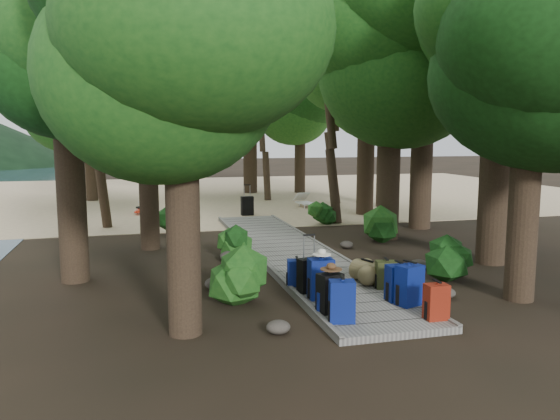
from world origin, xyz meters
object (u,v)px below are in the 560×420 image
object	(u,v)px
backpack_right_b	(409,283)
lone_suitcase_on_sand	(247,206)
backpack_left_d	(297,271)
backpack_left_a	(342,299)
backpack_right_a	(436,300)
backpack_left_b	(330,291)
backpack_left_c	(321,276)
kayak	(142,209)
backpack_right_c	(398,281)
backpack_right_d	(386,273)
duffel_right_khaki	(367,272)
suitcase_on_boardwalk	(309,275)
sun_lounger	(306,200)

from	to	relation	value
backpack_right_b	lone_suitcase_on_sand	xyz separation A→B (m)	(-0.47, 11.85, -0.13)
backpack_left_d	lone_suitcase_on_sand	world-z (taller)	lone_suitcase_on_sand
backpack_left_a	backpack_right_a	world-z (taller)	backpack_left_a
backpack_left_b	lone_suitcase_on_sand	xyz separation A→B (m)	(0.97, 11.85, -0.10)
backpack_left_b	backpack_left_a	bearing A→B (deg)	-104.54
backpack_left_c	kayak	distance (m)	13.09
backpack_right_b	lone_suitcase_on_sand	distance (m)	11.86
backpack_left_d	kayak	distance (m)	12.15
backpack_right_b	backpack_left_b	bearing A→B (deg)	160.50
backpack_left_b	backpack_right_c	distance (m)	1.41
backpack_left_a	backpack_right_c	xyz separation A→B (m)	(1.37, 0.80, -0.01)
backpack_left_d	lone_suitcase_on_sand	xyz separation A→B (m)	(1.04, 10.18, -0.02)
backpack_left_d	backpack_right_b	bearing A→B (deg)	-35.92
backpack_right_c	backpack_right_b	bearing A→B (deg)	-77.49
backpack_right_a	backpack_right_d	size ratio (longest dim) A/B	1.09
backpack_left_d	duffel_right_khaki	world-z (taller)	backpack_left_d
backpack_left_d	suitcase_on_boardwalk	bearing A→B (deg)	-66.85
backpack_left_b	lone_suitcase_on_sand	bearing A→B (deg)	69.53
backpack_right_c	backpack_right_d	xyz separation A→B (m)	(0.14, 0.78, -0.06)
kayak	sun_lounger	bearing A→B (deg)	18.35
backpack_left_a	backpack_left_d	size ratio (longest dim) A/B	1.30
backpack_left_a	suitcase_on_boardwalk	distance (m)	1.72
backpack_right_b	suitcase_on_boardwalk	distance (m)	1.86
backpack_right_c	duffel_right_khaki	bearing A→B (deg)	91.38
backpack_right_c	backpack_right_d	size ratio (longest dim) A/B	1.22
backpack_left_c	backpack_left_d	distance (m)	0.95
backpack_left_a	duffel_right_khaki	xyz separation A→B (m)	(1.34, 2.08, -0.16)
duffel_right_khaki	lone_suitcase_on_sand	size ratio (longest dim) A/B	0.87
backpack_left_c	backpack_left_b	bearing A→B (deg)	-95.58
sun_lounger	backpack_left_b	bearing A→B (deg)	-114.35
suitcase_on_boardwalk	kayak	bearing A→B (deg)	86.05
backpack_right_a	backpack_right_b	xyz separation A→B (m)	(-0.06, 0.78, 0.07)
lone_suitcase_on_sand	sun_lounger	xyz separation A→B (m)	(2.87, 1.71, -0.07)
suitcase_on_boardwalk	lone_suitcase_on_sand	distance (m)	10.69
backpack_left_c	backpack_right_b	distance (m)	1.53
backpack_left_d	backpack_right_a	distance (m)	2.91
sun_lounger	suitcase_on_boardwalk	bearing A→B (deg)	-115.72
lone_suitcase_on_sand	backpack_left_b	bearing A→B (deg)	-97.75
backpack_right_a	lone_suitcase_on_sand	size ratio (longest dim) A/B	0.88
backpack_left_d	backpack_right_b	distance (m)	2.26
duffel_right_khaki	sun_lounger	size ratio (longest dim) A/B	0.36
backpack_left_a	backpack_left_d	world-z (taller)	backpack_left_a
lone_suitcase_on_sand	backpack_right_b	bearing A→B (deg)	-90.79
backpack_left_c	backpack_right_c	world-z (taller)	backpack_left_c
backpack_left_a	backpack_left_d	distance (m)	2.19
backpack_right_d	kayak	bearing A→B (deg)	122.42
backpack_left_a	duffel_right_khaki	bearing A→B (deg)	70.15
suitcase_on_boardwalk	lone_suitcase_on_sand	bearing A→B (deg)	67.63
backpack_left_b	sun_lounger	bearing A→B (deg)	58.38
backpack_left_b	backpack_right_c	size ratio (longest dim) A/B	1.01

